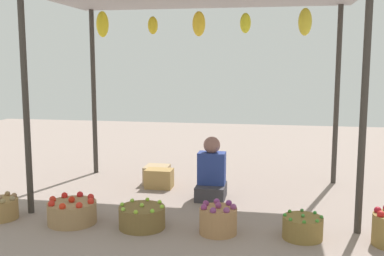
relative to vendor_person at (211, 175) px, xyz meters
name	(u,v)px	position (x,y,z in m)	size (l,w,h in m)	color
ground_plane	(199,196)	(-0.17, 0.05, -0.30)	(14.00, 14.00, 0.00)	gray
market_stall_structure	(199,10)	(-0.17, 0.05, 2.02)	(3.85, 2.25, 2.51)	#38332D
vendor_person	(211,175)	(0.00, 0.00, 0.00)	(0.36, 0.44, 0.78)	#38363C
basket_potatoes	(0,208)	(-2.17, -1.17, -0.18)	(0.38, 0.38, 0.27)	#9B7745
basket_red_tomatoes	(72,212)	(-1.34, -1.16, -0.18)	(0.51, 0.51, 0.29)	#9D7A50
basket_limes	(142,217)	(-0.56, -1.17, -0.19)	(0.48, 0.48, 0.26)	brown
basket_purple_onions	(218,220)	(0.23, -1.18, -0.16)	(0.38, 0.38, 0.32)	#A8794D
basket_green_chilies	(303,227)	(1.05, -1.17, -0.19)	(0.39, 0.39, 0.25)	olive
wooden_crate_near_vendor	(159,179)	(-0.76, 0.35, -0.17)	(0.36, 0.24, 0.26)	#AC864B
wooden_crate_stacked_rear	(157,175)	(-0.85, 0.57, -0.17)	(0.33, 0.35, 0.25)	tan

